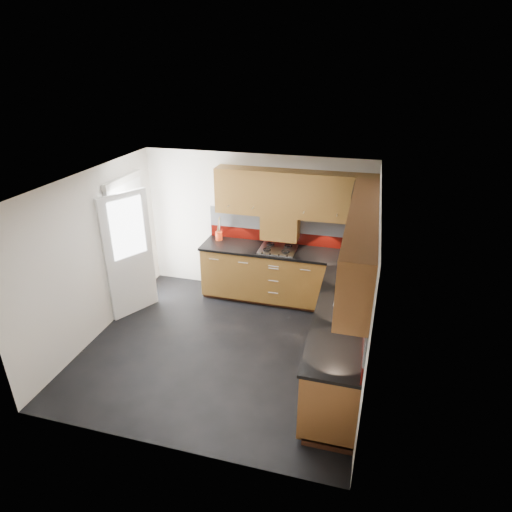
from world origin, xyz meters
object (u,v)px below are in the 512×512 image
(gas_hob, at_px, (278,249))
(toaster, at_px, (351,249))
(utensil_pot, at_px, (219,235))
(food_processor, at_px, (344,287))

(gas_hob, distance_m, toaster, 1.16)
(gas_hob, xyz_separation_m, utensil_pot, (-1.06, 0.16, 0.08))
(toaster, distance_m, food_processor, 1.37)
(gas_hob, bearing_deg, food_processor, -47.31)
(gas_hob, distance_m, food_processor, 1.69)
(utensil_pot, bearing_deg, gas_hob, -8.61)
(gas_hob, relative_size, food_processor, 1.77)
(utensil_pot, xyz_separation_m, food_processor, (2.20, -1.40, 0.06))
(utensil_pot, distance_m, toaster, 2.21)
(gas_hob, distance_m, utensil_pot, 1.07)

